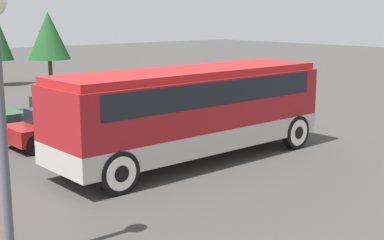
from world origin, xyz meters
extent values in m
plane|color=#423F3D|center=(0.00, 0.00, 0.00)|extent=(120.00, 120.00, 0.00)
cube|color=#B7B2A8|center=(0.00, 0.00, 0.82)|extent=(9.28, 2.57, 0.66)
cube|color=maroon|center=(0.00, 0.00, 1.92)|extent=(9.28, 2.57, 1.54)
cube|color=black|center=(0.00, 0.00, 2.30)|extent=(8.17, 2.61, 0.70)
cube|color=#B21E1E|center=(0.00, 0.00, 2.81)|extent=(9.09, 2.37, 0.22)
cube|color=maroon|center=(4.49, 0.00, 1.70)|extent=(0.36, 2.47, 1.77)
cylinder|color=black|center=(3.72, -1.18, 0.58)|extent=(1.15, 0.28, 1.15)
cylinder|color=silver|center=(3.72, -1.18, 0.58)|extent=(0.90, 0.30, 0.90)
cylinder|color=black|center=(3.72, -1.18, 0.58)|extent=(0.44, 0.32, 0.44)
cylinder|color=black|center=(3.72, 1.18, 0.58)|extent=(1.15, 0.28, 1.15)
cylinder|color=silver|center=(3.72, 1.18, 0.58)|extent=(0.90, 0.30, 0.90)
cylinder|color=black|center=(3.72, 1.18, 0.58)|extent=(0.44, 0.32, 0.44)
cylinder|color=black|center=(-3.55, -1.18, 0.58)|extent=(1.15, 0.28, 1.15)
cylinder|color=silver|center=(-3.55, -1.18, 0.58)|extent=(0.90, 0.30, 0.90)
cylinder|color=black|center=(-3.55, -1.18, 0.58)|extent=(0.44, 0.32, 0.44)
cylinder|color=black|center=(-3.55, 1.18, 0.58)|extent=(1.15, 0.28, 1.15)
cylinder|color=silver|center=(-3.55, 1.18, 0.58)|extent=(0.90, 0.30, 0.90)
cylinder|color=black|center=(-3.55, 1.18, 0.58)|extent=(0.44, 0.32, 0.44)
cube|color=maroon|center=(-1.76, 4.74, 0.54)|extent=(4.29, 1.77, 0.56)
cube|color=black|center=(-1.94, 4.74, 1.07)|extent=(2.23, 1.59, 0.48)
cylinder|color=black|center=(-0.11, 3.95, 0.35)|extent=(0.70, 0.22, 0.70)
cylinder|color=black|center=(-0.11, 3.95, 0.35)|extent=(0.27, 0.26, 0.27)
cylinder|color=black|center=(-0.11, 5.54, 0.35)|extent=(0.70, 0.22, 0.70)
cylinder|color=black|center=(-0.11, 5.54, 0.35)|extent=(0.27, 0.26, 0.27)
cylinder|color=black|center=(-3.42, 3.95, 0.35)|extent=(0.70, 0.22, 0.70)
cylinder|color=black|center=(-3.42, 3.95, 0.35)|extent=(0.27, 0.26, 0.27)
cylinder|color=black|center=(-3.42, 5.54, 0.35)|extent=(0.70, 0.22, 0.70)
cylinder|color=black|center=(-3.42, 5.54, 0.35)|extent=(0.27, 0.26, 0.27)
cylinder|color=black|center=(-2.85, 6.75, 0.31)|extent=(0.62, 0.22, 0.62)
cylinder|color=black|center=(-2.85, 6.75, 0.31)|extent=(0.23, 0.26, 0.23)
cube|color=black|center=(-0.40, 6.98, 0.56)|extent=(4.64, 1.90, 0.63)
cube|color=black|center=(-0.59, 6.98, 1.11)|extent=(2.41, 1.71, 0.48)
cylinder|color=black|center=(1.46, 6.12, 0.32)|extent=(0.65, 0.22, 0.65)
cylinder|color=black|center=(1.46, 6.12, 0.32)|extent=(0.25, 0.26, 0.25)
cylinder|color=black|center=(1.46, 7.84, 0.32)|extent=(0.65, 0.22, 0.65)
cylinder|color=black|center=(1.46, 7.84, 0.32)|extent=(0.25, 0.26, 0.25)
cylinder|color=black|center=(-2.27, 6.12, 0.32)|extent=(0.65, 0.22, 0.65)
cylinder|color=black|center=(-2.27, 6.12, 0.32)|extent=(0.25, 0.26, 0.25)
cylinder|color=black|center=(-2.27, 7.84, 0.32)|extent=(0.65, 0.22, 0.65)
cylinder|color=black|center=(-2.27, 7.84, 0.32)|extent=(0.25, 0.26, 0.25)
cylinder|color=#515156|center=(-7.26, -3.18, 2.28)|extent=(0.16, 0.16, 4.57)
cylinder|color=brown|center=(6.18, 21.83, 0.76)|extent=(0.28, 0.28, 1.53)
cone|color=#1E5123|center=(6.18, 21.83, 3.14)|extent=(2.87, 2.87, 3.23)
camera|label=1|loc=(-10.82, -12.29, 4.55)|focal=50.00mm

